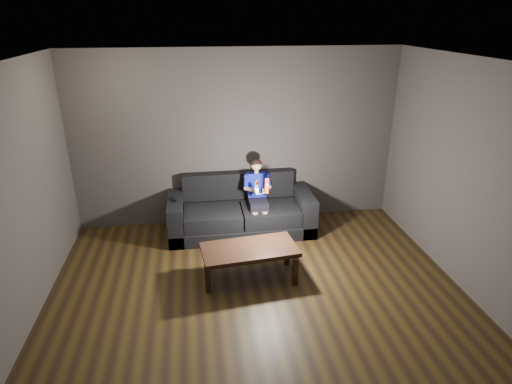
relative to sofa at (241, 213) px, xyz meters
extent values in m
plane|color=black|center=(0.01, -2.09, -0.28)|extent=(5.00, 5.00, 0.00)
cube|color=#403A39|center=(0.01, 0.41, 1.07)|extent=(5.00, 0.04, 2.70)
cube|color=#403A39|center=(2.51, -2.09, 1.07)|extent=(0.04, 5.00, 2.70)
cube|color=beige|center=(0.01, -2.09, 2.42)|extent=(5.00, 5.00, 0.02)
cube|color=black|center=(0.00, -0.03, -0.18)|extent=(2.18, 0.94, 0.19)
cube|color=black|center=(-0.44, -0.13, 0.03)|extent=(0.85, 0.67, 0.23)
cube|color=black|center=(0.44, -0.13, 0.03)|extent=(0.85, 0.67, 0.23)
cube|color=black|center=(0.00, 0.33, 0.35)|extent=(1.75, 0.22, 0.43)
cube|color=black|center=(-0.98, -0.03, 0.02)|extent=(0.22, 0.94, 0.60)
cube|color=black|center=(0.98, -0.03, 0.02)|extent=(0.22, 0.94, 0.60)
cube|color=black|center=(0.25, -0.15, 0.21)|extent=(0.27, 0.35, 0.13)
cube|color=#061E97|center=(0.25, 0.03, 0.45)|extent=(0.27, 0.20, 0.38)
cube|color=#FFF105|center=(0.25, -0.04, 0.51)|extent=(0.08, 0.08, 0.09)
cube|color=#AD000B|center=(0.25, -0.05, 0.51)|extent=(0.06, 0.06, 0.06)
cylinder|color=tan|center=(0.25, 0.03, 0.66)|extent=(0.06, 0.06, 0.05)
sphere|color=tan|center=(0.25, 0.03, 0.77)|extent=(0.16, 0.16, 0.16)
ellipsoid|color=black|center=(0.25, 0.04, 0.79)|extent=(0.17, 0.17, 0.15)
cylinder|color=#061E97|center=(0.08, -0.03, 0.52)|extent=(0.07, 0.21, 0.18)
cylinder|color=#061E97|center=(0.42, -0.03, 0.52)|extent=(0.07, 0.21, 0.18)
cylinder|color=tan|center=(0.13, -0.17, 0.48)|extent=(0.13, 0.22, 0.09)
cylinder|color=tan|center=(0.38, -0.17, 0.48)|extent=(0.13, 0.22, 0.09)
sphere|color=tan|center=(0.18, -0.26, 0.47)|extent=(0.08, 0.08, 0.08)
sphere|color=tan|center=(0.33, -0.26, 0.47)|extent=(0.08, 0.08, 0.08)
cylinder|color=tan|center=(0.17, -0.33, 0.00)|extent=(0.08, 0.08, 0.31)
cylinder|color=tan|center=(0.32, -0.33, 0.00)|extent=(0.08, 0.08, 0.31)
cube|color=red|center=(0.33, -0.46, 0.62)|extent=(0.07, 0.09, 0.22)
cube|color=maroon|center=(0.33, -0.48, 0.69)|extent=(0.04, 0.02, 0.03)
cylinder|color=white|center=(0.33, -0.48, 0.61)|extent=(0.02, 0.01, 0.02)
ellipsoid|color=white|center=(0.18, -0.45, 0.57)|extent=(0.07, 0.09, 0.15)
cylinder|color=black|center=(0.18, -0.48, 0.62)|extent=(0.03, 0.01, 0.03)
cube|color=black|center=(-0.98, -0.08, 0.33)|extent=(0.05, 0.16, 0.03)
cube|color=black|center=(-0.98, -0.03, 0.35)|extent=(0.02, 0.02, 0.00)
cube|color=black|center=(-0.04, -1.32, 0.13)|extent=(1.24, 0.72, 0.05)
cube|color=black|center=(-0.58, -1.56, -0.09)|extent=(0.06, 0.06, 0.38)
cube|color=black|center=(0.50, -1.56, -0.09)|extent=(0.06, 0.06, 0.38)
cube|color=black|center=(-0.58, -1.08, -0.09)|extent=(0.06, 0.06, 0.38)
cube|color=black|center=(0.50, -1.08, -0.09)|extent=(0.06, 0.06, 0.38)
camera|label=1|loc=(-0.64, -5.93, 2.85)|focal=30.00mm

